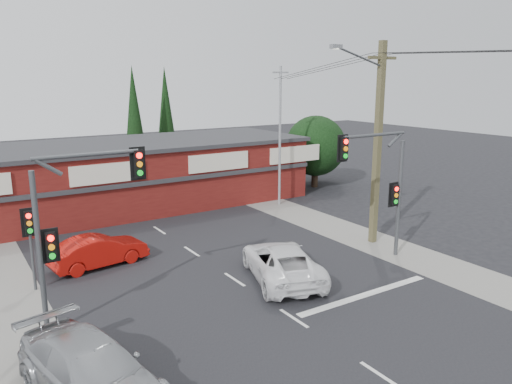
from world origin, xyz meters
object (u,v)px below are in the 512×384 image
red_sedan (99,251)px  shop_building (106,177)px  white_suv (282,262)px  utility_pole (376,138)px  silver_suv (91,372)px

red_sedan → shop_building: size_ratio=0.16×
white_suv → shop_building: 15.70m
white_suv → red_sedan: bearing=-24.4°
red_sedan → utility_pole: (12.66, -4.27, 4.69)m
shop_building → red_sedan: bearing=-108.7°
silver_suv → utility_pole: (15.53, 5.26, 4.60)m
silver_suv → utility_pole: bearing=5.6°
white_suv → red_sedan: white_suv is taller
white_suv → utility_pole: (6.65, 1.41, 4.64)m
red_sedan → silver_suv: bearing=155.1°
white_suv → silver_suv: (-8.88, -3.85, 0.04)m
white_suv → utility_pole: size_ratio=0.54×
white_suv → silver_suv: size_ratio=0.99×
shop_building → utility_pole: (9.36, -14.00, 3.26)m
shop_building → utility_pole: utility_pole is taller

